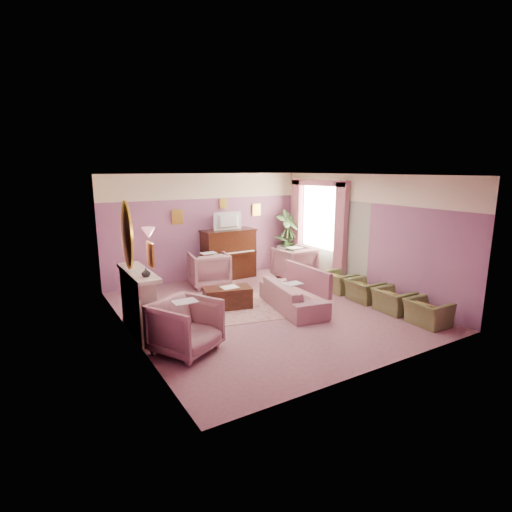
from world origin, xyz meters
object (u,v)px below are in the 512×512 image
olive_chair_b (394,297)px  sofa (293,291)px  television (229,220)px  side_table (286,258)px  piano (229,254)px  olive_chair_d (339,279)px  coffee_table (228,298)px  olive_chair_a (428,309)px  floral_armchair_left (209,267)px  olive_chair_c (364,287)px  floral_armchair_right (294,261)px  floral_armchair_front (186,324)px

olive_chair_b → sofa: bearing=143.7°
television → side_table: bearing=0.3°
piano → olive_chair_d: size_ratio=1.89×
piano → television: (0.00, -0.05, 0.95)m
coffee_table → olive_chair_a: olive_chair_a is taller
floral_armchair_left → olive_chair_c: 3.81m
coffee_table → side_table: size_ratio=1.43×
olive_chair_a → olive_chair_b: bearing=90.0°
coffee_table → olive_chair_c: 3.08m
olive_chair_b → piano: bearing=112.7°
olive_chair_d → side_table: (0.14, 2.44, 0.03)m
floral_armchair_right → olive_chair_c: 2.33m
sofa → olive_chair_d: sofa is taller
side_table → floral_armchair_right: bearing=-112.2°
floral_armchair_left → floral_armchair_right: bearing=-13.9°
television → olive_chair_b: size_ratio=1.08×
olive_chair_b → side_table: 4.09m
olive_chair_d → floral_armchair_left: bearing=140.7°
olive_chair_a → olive_chair_d: bearing=90.0°
coffee_table → floral_armchair_left: bearing=78.6°
olive_chair_a → olive_chair_c: bearing=90.0°
coffee_table → olive_chair_c: size_ratio=1.35×
olive_chair_c → piano: bearing=117.5°
olive_chair_a → side_table: 4.91m
sofa → olive_chair_a: bearing=-50.7°
sofa → floral_armchair_front: bearing=-163.9°
piano → olive_chair_a: piano is taller
coffee_table → side_table: 3.66m
floral_armchair_right → olive_chair_a: size_ratio=1.30×
television → floral_armchair_front: 4.62m
coffee_table → floral_armchair_right: 2.86m
television → coffee_table: bearing=-118.2°
coffee_table → olive_chair_c: (2.85, -1.16, 0.10)m
olive_chair_b → side_table: bearing=88.0°
piano → floral_armchair_right: bearing=-33.9°
olive_chair_c → floral_armchair_left: bearing=131.1°
olive_chair_a → olive_chair_d: 2.46m
floral_armchair_right → sofa: bearing=-127.1°
side_table → floral_armchair_front: bearing=-141.2°
television → piano: bearing=90.0°
floral_armchair_right → olive_chair_c: bearing=-83.9°
olive_chair_a → olive_chair_c: 1.64m
television → olive_chair_c: size_ratio=1.08×
television → sofa: bearing=-89.1°
piano → olive_chair_a: 5.25m
side_table → olive_chair_b: bearing=-92.0°
floral_armchair_front → olive_chair_d: (4.37, 1.18, -0.16)m
coffee_table → floral_armchair_front: floral_armchair_front is taller
sofa → olive_chair_c: bearing=-13.9°
side_table → television: bearing=-179.7°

